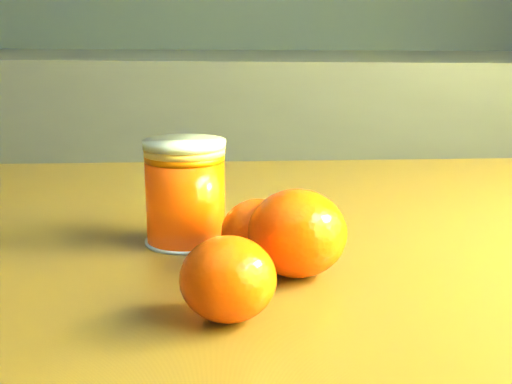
# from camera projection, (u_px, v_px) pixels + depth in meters

# --- Properties ---
(table) EXTENTS (1.17, 0.91, 0.80)m
(table) POSITION_uv_depth(u_px,v_px,m) (259.00, 354.00, 0.63)
(table) COLOR brown
(table) RESTS_ON ground
(juice_glass) EXTENTS (0.07, 0.07, 0.09)m
(juice_glass) POSITION_uv_depth(u_px,v_px,m) (185.00, 193.00, 0.61)
(juice_glass) COLOR #E74104
(juice_glass) RESTS_ON table
(orange_front) EXTENTS (0.08, 0.08, 0.07)m
(orange_front) POSITION_uv_depth(u_px,v_px,m) (297.00, 233.00, 0.53)
(orange_front) COLOR #FF4705
(orange_front) RESTS_ON table
(orange_back) EXTENTS (0.07, 0.07, 0.05)m
(orange_back) POSITION_uv_depth(u_px,v_px,m) (259.00, 232.00, 0.56)
(orange_back) COLOR #FF4705
(orange_back) RESTS_ON table
(orange_extra) EXTENTS (0.07, 0.07, 0.05)m
(orange_extra) POSITION_uv_depth(u_px,v_px,m) (228.00, 279.00, 0.45)
(orange_extra) COLOR #FF4705
(orange_extra) RESTS_ON table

